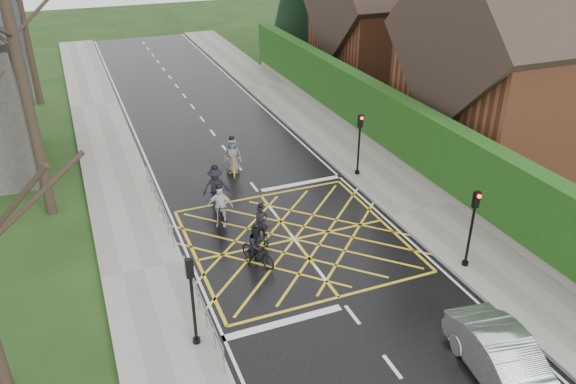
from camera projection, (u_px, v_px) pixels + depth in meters
ground at (294, 239)px, 22.61m from camera, size 120.00×120.00×0.00m
road at (294, 239)px, 22.60m from camera, size 9.00×80.00×0.01m
sidewalk_right at (421, 210)px, 24.56m from camera, size 3.00×80.00×0.15m
sidewalk_left at (144, 270)px, 20.58m from camera, size 3.00×80.00×0.15m
stone_wall at (385, 149)px, 29.94m from camera, size 0.50×38.00×0.70m
hedge at (388, 118)px, 29.13m from camera, size 0.90×38.00×2.80m
house_near at (532, 64)px, 28.59m from camera, size 11.80×9.80×11.30m
house_far at (388, 22)px, 40.27m from camera, size 9.80×8.80×10.30m
tree_near at (11, 28)px, 20.89m from camera, size 9.24×9.24×11.44m
railing_south at (202, 303)px, 17.83m from camera, size 0.05×5.04×1.03m
railing_north at (158, 199)px, 23.99m from camera, size 0.05×6.04×1.03m
traffic_light_ne at (359, 145)px, 26.97m from camera, size 0.24×0.31×3.21m
traffic_light_se at (471, 230)px, 20.07m from camera, size 0.24×0.31×3.21m
traffic_light_sw at (193, 303)px, 16.45m from camera, size 0.24×0.31×3.21m
cyclist_rear at (262, 228)px, 22.38m from camera, size 0.68×1.70×1.63m
cyclist_back at (257, 249)px, 20.82m from camera, size 1.16×1.76×1.72m
cyclist_mid at (216, 191)px, 24.78m from camera, size 1.21×2.07×1.98m
cyclist_front at (221, 211)px, 23.20m from camera, size 1.29×2.03×1.98m
cyclist_lead at (233, 160)px, 27.82m from camera, size 1.14×2.12×1.96m
car at (506, 363)px, 15.60m from camera, size 2.09×4.58×1.46m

